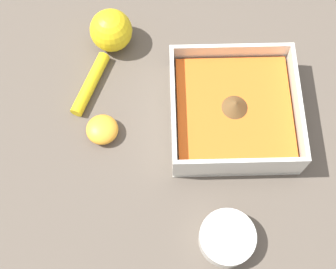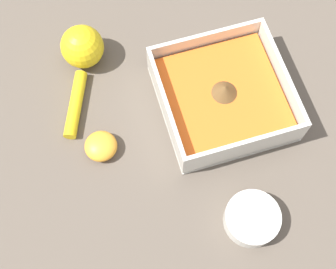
{
  "view_description": "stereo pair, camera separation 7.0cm",
  "coord_description": "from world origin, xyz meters",
  "px_view_note": "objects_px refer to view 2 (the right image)",
  "views": [
    {
      "loc": [
        0.29,
        -0.09,
        0.68
      ],
      "look_at": [
        0.03,
        -0.08,
        0.03
      ],
      "focal_mm": 50.0,
      "sensor_mm": 36.0,
      "label": 1
    },
    {
      "loc": [
        0.28,
        -0.15,
        0.68
      ],
      "look_at": [
        0.03,
        -0.08,
        0.03
      ],
      "focal_mm": 50.0,
      "sensor_mm": 36.0,
      "label": 2
    }
  ],
  "objects_px": {
    "square_dish": "(223,97)",
    "lemon_squeezer": "(82,53)",
    "spice_bowl": "(249,220)",
    "lemon_half": "(101,146)"
  },
  "relations": [
    {
      "from": "square_dish",
      "to": "lemon_half",
      "type": "xyz_separation_m",
      "value": [
        0.02,
        -0.2,
        -0.01
      ]
    },
    {
      "from": "square_dish",
      "to": "lemon_squeezer",
      "type": "xyz_separation_m",
      "value": [
        -0.14,
        -0.19,
        0.01
      ]
    },
    {
      "from": "lemon_squeezer",
      "to": "lemon_half",
      "type": "height_order",
      "value": "lemon_squeezer"
    },
    {
      "from": "square_dish",
      "to": "lemon_squeezer",
      "type": "relative_size",
      "value": 1.1
    },
    {
      "from": "spice_bowl",
      "to": "lemon_squeezer",
      "type": "height_order",
      "value": "lemon_squeezer"
    },
    {
      "from": "spice_bowl",
      "to": "lemon_squeezer",
      "type": "distance_m",
      "value": 0.37
    },
    {
      "from": "lemon_squeezer",
      "to": "square_dish",
      "type": "bearing_deg",
      "value": -102.78
    },
    {
      "from": "spice_bowl",
      "to": "lemon_half",
      "type": "height_order",
      "value": "spice_bowl"
    },
    {
      "from": "spice_bowl",
      "to": "lemon_half",
      "type": "xyz_separation_m",
      "value": [
        -0.17,
        -0.18,
        -0.0
      ]
    },
    {
      "from": "square_dish",
      "to": "spice_bowl",
      "type": "xyz_separation_m",
      "value": [
        0.19,
        -0.03,
        -0.01
      ]
    }
  ]
}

